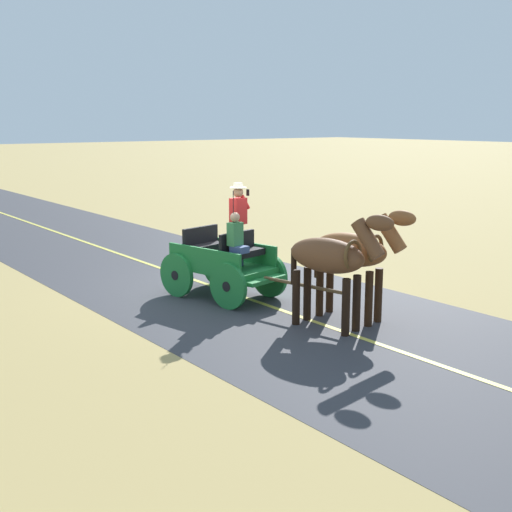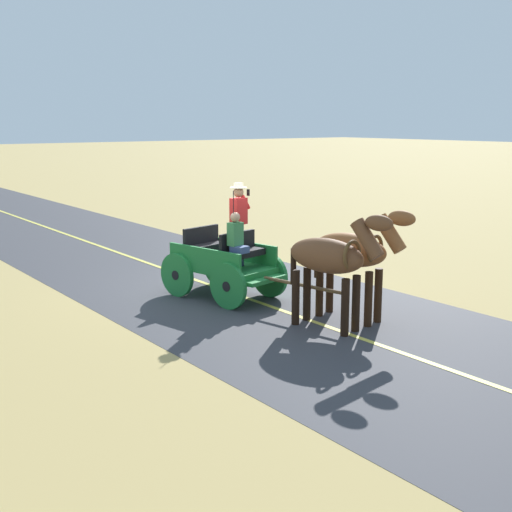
# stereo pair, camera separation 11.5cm
# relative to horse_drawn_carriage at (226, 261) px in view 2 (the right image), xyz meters

# --- Properties ---
(ground_plane) EXTENTS (200.00, 200.00, 0.00)m
(ground_plane) POSITION_rel_horse_drawn_carriage_xyz_m (-0.30, -0.48, -0.82)
(ground_plane) COLOR tan
(road_surface) EXTENTS (6.13, 160.00, 0.01)m
(road_surface) POSITION_rel_horse_drawn_carriage_xyz_m (-0.30, -0.48, -0.81)
(road_surface) COLOR #38383D
(road_surface) RESTS_ON ground
(road_centre_stripe) EXTENTS (0.12, 160.00, 0.00)m
(road_centre_stripe) POSITION_rel_horse_drawn_carriage_xyz_m (-0.30, -0.48, -0.81)
(road_centre_stripe) COLOR #DBCC4C
(road_centre_stripe) RESTS_ON road_surface
(horse_drawn_carriage) EXTENTS (1.89, 4.51, 2.50)m
(horse_drawn_carriage) POSITION_rel_horse_drawn_carriage_xyz_m (0.00, 0.00, 0.00)
(horse_drawn_carriage) COLOR #1E7233
(horse_drawn_carriage) RESTS_ON ground
(horse_near_side) EXTENTS (0.92, 2.14, 2.21)m
(horse_near_side) POSITION_rel_horse_drawn_carriage_xyz_m (-1.00, 2.89, 0.51)
(horse_near_side) COLOR brown
(horse_near_side) RESTS_ON ground
(horse_off_side) EXTENTS (0.91, 2.15, 2.21)m
(horse_off_side) POSITION_rel_horse_drawn_carriage_xyz_m (-0.25, 3.04, 0.51)
(horse_off_side) COLOR brown
(horse_off_side) RESTS_ON ground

